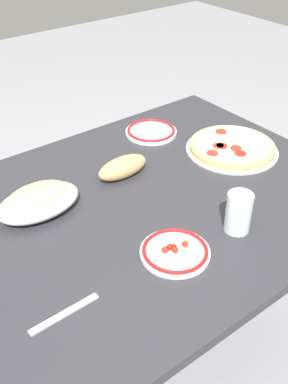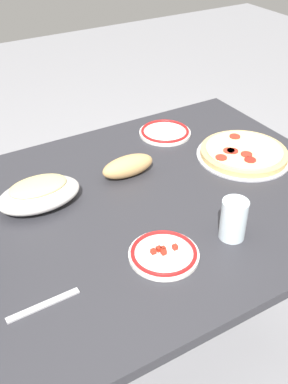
# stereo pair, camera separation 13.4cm
# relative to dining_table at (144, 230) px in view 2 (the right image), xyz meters

# --- Properties ---
(ground_plane) EXTENTS (8.00, 8.00, 0.00)m
(ground_plane) POSITION_rel_dining_table_xyz_m (0.00, 0.00, -0.61)
(ground_plane) COLOR gray
(ground_plane) RESTS_ON ground
(dining_table) EXTENTS (1.27, 0.94, 0.72)m
(dining_table) POSITION_rel_dining_table_xyz_m (0.00, 0.00, 0.00)
(dining_table) COLOR #2D2D33
(dining_table) RESTS_ON ground
(pepperoni_pizza) EXTENTS (0.31, 0.31, 0.03)m
(pepperoni_pizza) POSITION_rel_dining_table_xyz_m (0.41, 0.04, 0.13)
(pepperoni_pizza) COLOR #B7B7BC
(pepperoni_pizza) RESTS_ON dining_table
(baked_pasta_dish) EXTENTS (0.24, 0.15, 0.08)m
(baked_pasta_dish) POSITION_rel_dining_table_xyz_m (-0.27, 0.13, 0.15)
(baked_pasta_dish) COLOR white
(baked_pasta_dish) RESTS_ON dining_table
(water_glass) EXTENTS (0.07, 0.07, 0.11)m
(water_glass) POSITION_rel_dining_table_xyz_m (0.12, -0.25, 0.17)
(water_glass) COLOR silver
(water_glass) RESTS_ON dining_table
(side_plate_near) EXTENTS (0.19, 0.19, 0.02)m
(side_plate_near) POSITION_rel_dining_table_xyz_m (0.27, 0.31, 0.12)
(side_plate_near) COLOR white
(side_plate_near) RESTS_ON dining_table
(side_plate_far) EXTENTS (0.18, 0.18, 0.02)m
(side_plate_far) POSITION_rel_dining_table_xyz_m (-0.08, -0.23, 0.12)
(side_plate_far) COLOR white
(side_plate_far) RESTS_ON dining_table
(bread_loaf) EXTENTS (0.17, 0.07, 0.07)m
(bread_loaf) POSITION_rel_dining_table_xyz_m (0.03, 0.14, 0.15)
(bread_loaf) COLOR tan
(bread_loaf) RESTS_ON dining_table
(fork_right) EXTENTS (0.17, 0.02, 0.00)m
(fork_right) POSITION_rel_dining_table_xyz_m (-0.39, -0.23, 0.12)
(fork_right) COLOR #B7B7BC
(fork_right) RESTS_ON dining_table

